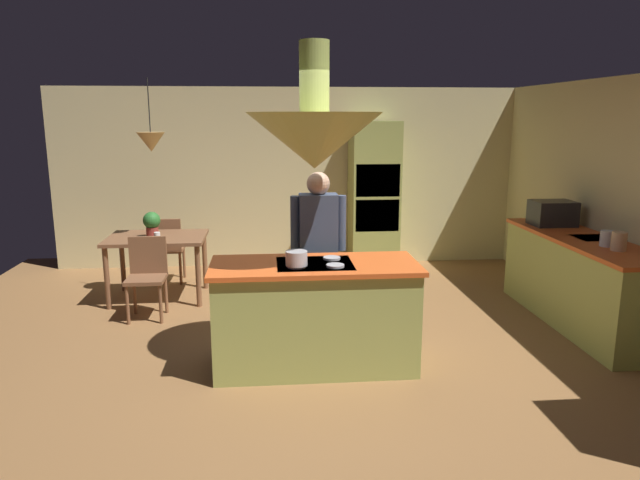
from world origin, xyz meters
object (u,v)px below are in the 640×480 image
Objects in this scene: person_at_island at (318,245)px; cooking_pot_on_cooktop at (296,258)px; potted_plant_on_table at (152,223)px; chair_by_back_wall at (167,246)px; canister_sugar at (608,239)px; cup_on_table at (157,236)px; oven_tower at (374,196)px; canister_flour at (619,241)px; dining_table at (157,245)px; microwave_on_counter at (553,213)px; kitchen_island at (315,315)px; chair_facing_island at (147,272)px.

person_at_island is 0.82m from cooking_pot_on_cooktop.
potted_plant_on_table is 1.67× the size of cooking_pot_on_cooktop.
chair_by_back_wall is 2.90× the size of potted_plant_on_table.
person_at_island is 10.91× the size of canister_sugar.
cup_on_table is 0.60× the size of canister_sugar.
canister_flour is at bearing -60.08° from oven_tower.
chair_by_back_wall is at bearing 90.00° from dining_table.
cup_on_table is 0.50× the size of cooking_pot_on_cooktop.
oven_tower is at bearing 22.21° from dining_table.
cup_on_table is (-2.75, -1.36, -0.24)m from oven_tower.
cooking_pot_on_cooktop is at bearing -169.99° from canister_sugar.
oven_tower is at bearing 26.20° from cup_on_table.
microwave_on_counter is at bearing -45.11° from oven_tower.
kitchen_island is 3.84× the size of microwave_on_counter.
microwave_on_counter is at bearing 27.79° from kitchen_island.
kitchen_island is 5.89× the size of potted_plant_on_table.
cooking_pot_on_cooktop is (1.58, -2.18, 0.08)m from potted_plant_on_table.
cup_on_table is 0.20× the size of microwave_on_counter.
chair_facing_island is (0.00, -0.65, -0.16)m from dining_table.
potted_plant_on_table is at bearing 130.24° from kitchen_island.
cooking_pot_on_cooktop is at bearing -45.81° from chair_facing_island.
microwave_on_counter reaches higher than canister_flour.
canister_sugar is (2.75, -0.25, 0.06)m from person_at_island.
dining_table is 6.30× the size of cooking_pot_on_cooktop.
chair_facing_island is at bearing 90.00° from chair_by_back_wall.
canister_sugar is at bearing -18.32° from cup_on_table.
dining_table is 0.69× the size of person_at_island.
microwave_on_counter is at bearing 17.04° from person_at_island.
kitchen_island is at bearing -40.55° from chair_facing_island.
person_at_island is 1.88× the size of chair_facing_island.
microwave_on_counter is (0.00, 1.10, 0.06)m from canister_sugar.
cooking_pot_on_cooktop is (-1.26, -3.37, -0.03)m from oven_tower.
potted_plant_on_table reaches higher than chair_by_back_wall.
canister_sugar is 1.10m from microwave_on_counter.
chair_facing_island is at bearing -179.47° from microwave_on_counter.
dining_table is 4.60m from microwave_on_counter.
chair_facing_island is at bearing 134.19° from cooking_pot_on_cooktop.
canister_sugar is at bearing 8.01° from kitchen_island.
oven_tower is at bearing 68.66° from person_at_island.
kitchen_island is 0.58m from cooking_pot_on_cooktop.
person_at_island is at bearing 72.40° from cooking_pot_on_cooktop.
chair_facing_island is at bearing 155.88° from person_at_island.
canister_flour is at bearing -8.96° from person_at_island.
dining_table is 0.66m from chair_by_back_wall.
canister_flour is at bearing 6.65° from cooking_pot_on_cooktop.
oven_tower is 3.05m from dining_table.
oven_tower is at bearing 32.57° from chair_facing_island.
person_at_island reaches higher than potted_plant_on_table.
dining_table is 12.60× the size of cup_on_table.
chair_by_back_wall is at bearing 86.88° from potted_plant_on_table.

